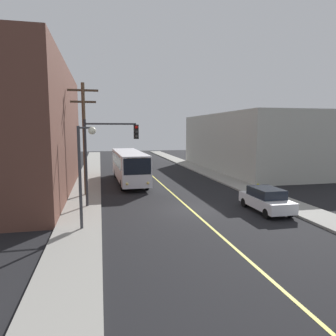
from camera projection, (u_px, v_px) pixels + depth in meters
name	position (u px, v px, depth m)	size (l,w,h in m)	color
ground_plane	(190.00, 209.00, 21.08)	(120.00, 120.00, 0.00)	black
sidewalk_left	(87.00, 186.00, 29.20)	(2.50, 90.00, 0.15)	gray
sidewalk_right	(229.00, 181.00, 32.31)	(2.50, 90.00, 0.15)	gray
lane_stripe_center	(153.00, 177.00, 35.61)	(0.16, 60.00, 0.01)	#D8CC4C
building_left_brick	(9.00, 130.00, 26.05)	(10.00, 22.74, 10.81)	brown
building_right_warehouse	(252.00, 142.00, 42.08)	(12.00, 24.35, 7.51)	#B2B2A8
city_bus	(129.00, 165.00, 31.71)	(2.87, 12.21, 3.20)	silver
parked_car_white	(266.00, 199.00, 20.36)	(1.82, 4.40, 1.62)	silver
utility_pole_near	(84.00, 134.00, 24.70)	(2.40, 0.28, 9.00)	brown
traffic_signal_left_corner	(108.00, 146.00, 21.29)	(3.75, 0.48, 6.00)	#2D2D33
street_lamp_left	(84.00, 162.00, 16.19)	(0.98, 0.40, 5.50)	#38383D
fire_hydrant	(258.00, 188.00, 25.63)	(0.44, 0.26, 0.84)	red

